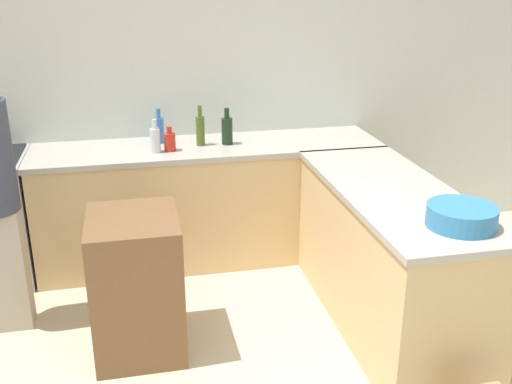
{
  "coord_description": "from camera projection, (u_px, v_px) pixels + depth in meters",
  "views": [
    {
      "loc": [
        -0.57,
        -2.35,
        2.18
      ],
      "look_at": [
        0.11,
        0.8,
        0.98
      ],
      "focal_mm": 42.0,
      "sensor_mm": 36.0,
      "label": 1
    }
  ],
  "objects": [
    {
      "name": "island_table",
      "position": [
        137.0,
        284.0,
        3.55
      ],
      "size": [
        0.52,
        0.6,
        0.86
      ],
      "color": "brown",
      "rests_on": "ground_plane"
    },
    {
      "name": "vinegar_bottle_clear",
      "position": [
        155.0,
        139.0,
        4.31
      ],
      "size": [
        0.07,
        0.07,
        0.24
      ],
      "color": "silver",
      "rests_on": "counter_back"
    },
    {
      "name": "water_bottle_blue",
      "position": [
        159.0,
        129.0,
        4.55
      ],
      "size": [
        0.07,
        0.07,
        0.27
      ],
      "color": "#386BB7",
      "rests_on": "counter_back"
    },
    {
      "name": "olive_oil_bottle",
      "position": [
        200.0,
        130.0,
        4.48
      ],
      "size": [
        0.06,
        0.06,
        0.3
      ],
      "color": "#475B1E",
      "rests_on": "counter_back"
    },
    {
      "name": "wall_back",
      "position": [
        200.0,
        81.0,
        4.71
      ],
      "size": [
        8.0,
        0.06,
        2.7
      ],
      "color": "silver",
      "rests_on": "ground_plane"
    },
    {
      "name": "counter_back",
      "position": [
        210.0,
        202.0,
        4.7
      ],
      "size": [
        2.64,
        0.68,
        0.93
      ],
      "color": "#D6B27A",
      "rests_on": "ground_plane"
    },
    {
      "name": "mixing_bowl",
      "position": [
        461.0,
        216.0,
        3.08
      ],
      "size": [
        0.36,
        0.36,
        0.11
      ],
      "color": "teal",
      "rests_on": "counter_peninsula"
    },
    {
      "name": "counter_peninsula",
      "position": [
        389.0,
        257.0,
        3.79
      ],
      "size": [
        0.69,
        1.78,
        0.93
      ],
      "color": "#D6B27A",
      "rests_on": "ground_plane"
    },
    {
      "name": "hot_sauce_bottle",
      "position": [
        170.0,
        141.0,
        4.36
      ],
      "size": [
        0.08,
        0.08,
        0.18
      ],
      "color": "red",
      "rests_on": "counter_back"
    },
    {
      "name": "wine_bottle_dark",
      "position": [
        227.0,
        130.0,
        4.52
      ],
      "size": [
        0.08,
        0.08,
        0.28
      ],
      "color": "black",
      "rests_on": "counter_back"
    }
  ]
}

